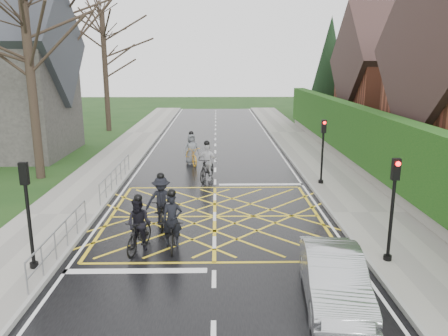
{
  "coord_description": "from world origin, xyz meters",
  "views": [
    {
      "loc": [
        0.08,
        -15.95,
        5.81
      ],
      "look_at": [
        0.41,
        2.62,
        1.3
      ],
      "focal_mm": 35.0,
      "sensor_mm": 36.0,
      "label": 1
    }
  ],
  "objects_px": {
    "cyclist_lead": "(191,153)",
    "cyclist_rear": "(172,229)",
    "cyclist_mid": "(161,206)",
    "cyclist_back": "(139,229)",
    "cyclist_front": "(207,166)",
    "car": "(334,278)"
  },
  "relations": [
    {
      "from": "cyclist_lead",
      "to": "cyclist_rear",
      "type": "bearing_deg",
      "value": -109.44
    },
    {
      "from": "cyclist_rear",
      "to": "cyclist_mid",
      "type": "xyz_separation_m",
      "value": [
        -0.59,
        2.05,
        0.09
      ]
    },
    {
      "from": "cyclist_rear",
      "to": "cyclist_mid",
      "type": "bearing_deg",
      "value": 101.05
    },
    {
      "from": "cyclist_back",
      "to": "cyclist_front",
      "type": "relative_size",
      "value": 0.91
    },
    {
      "from": "cyclist_mid",
      "to": "car",
      "type": "relative_size",
      "value": 0.53
    },
    {
      "from": "cyclist_back",
      "to": "cyclist_lead",
      "type": "height_order",
      "value": "cyclist_lead"
    },
    {
      "from": "cyclist_rear",
      "to": "cyclist_back",
      "type": "relative_size",
      "value": 1.07
    },
    {
      "from": "cyclist_mid",
      "to": "cyclist_rear",
      "type": "bearing_deg",
      "value": -82.96
    },
    {
      "from": "cyclist_lead",
      "to": "car",
      "type": "relative_size",
      "value": 0.54
    },
    {
      "from": "cyclist_front",
      "to": "car",
      "type": "distance_m",
      "value": 12.09
    },
    {
      "from": "cyclist_back",
      "to": "car",
      "type": "distance_m",
      "value": 6.2
    },
    {
      "from": "cyclist_mid",
      "to": "cyclist_back",
      "type": "bearing_deg",
      "value": -109.56
    },
    {
      "from": "cyclist_back",
      "to": "cyclist_front",
      "type": "height_order",
      "value": "cyclist_front"
    },
    {
      "from": "cyclist_back",
      "to": "cyclist_lead",
      "type": "bearing_deg",
      "value": 99.41
    },
    {
      "from": "cyclist_back",
      "to": "cyclist_mid",
      "type": "bearing_deg",
      "value": 93.69
    },
    {
      "from": "cyclist_mid",
      "to": "cyclist_front",
      "type": "distance_m",
      "value": 6.32
    },
    {
      "from": "cyclist_rear",
      "to": "cyclist_mid",
      "type": "distance_m",
      "value": 2.14
    },
    {
      "from": "car",
      "to": "cyclist_mid",
      "type": "bearing_deg",
      "value": 137.67
    },
    {
      "from": "cyclist_back",
      "to": "cyclist_front",
      "type": "distance_m",
      "value": 8.64
    },
    {
      "from": "car",
      "to": "cyclist_back",
      "type": "bearing_deg",
      "value": 154.88
    },
    {
      "from": "cyclist_front",
      "to": "cyclist_lead",
      "type": "height_order",
      "value": "cyclist_front"
    },
    {
      "from": "cyclist_lead",
      "to": "cyclist_mid",
      "type": "bearing_deg",
      "value": -112.92
    }
  ]
}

